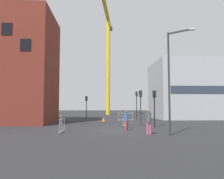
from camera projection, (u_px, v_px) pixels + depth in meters
ground at (115, 130)px, 19.30m from camera, size 160.00×160.00×0.00m
brick_building at (12, 68)px, 27.26m from camera, size 9.83×8.52×13.24m
office_block at (194, 90)px, 37.52m from camera, size 13.25×10.53×9.31m
construction_crane at (108, 47)px, 52.60m from camera, size 3.29×20.16×23.34m
streetlamp_tall at (172, 73)px, 15.82m from camera, size 1.60×1.28×7.36m
traffic_light_verge at (137, 101)px, 34.60m from camera, size 0.36×0.37×4.26m
traffic_light_far at (86, 104)px, 34.42m from camera, size 0.35×0.39×3.54m
traffic_light_median at (154, 102)px, 21.91m from camera, size 0.37×0.25×3.57m
traffic_light_crosswalk at (141, 102)px, 24.39m from camera, size 0.39×0.35×3.75m
pedestrian_walking at (126, 119)px, 18.95m from camera, size 0.34×0.34×1.66m
pedestrian_waiting at (149, 120)px, 16.28m from camera, size 0.34×0.34×1.84m
safety_barrier_mid_span at (61, 119)px, 25.19m from camera, size 0.22×2.14×1.08m
safety_barrier_rear at (125, 121)px, 21.98m from camera, size 0.25×1.91×1.08m
safety_barrier_front at (126, 117)px, 31.58m from camera, size 2.30×0.25×1.08m
safety_barrier_right_run at (62, 125)px, 17.38m from camera, size 0.14×1.88×1.08m
traffic_cone_on_verge at (103, 120)px, 29.07m from camera, size 0.55×0.55×0.55m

